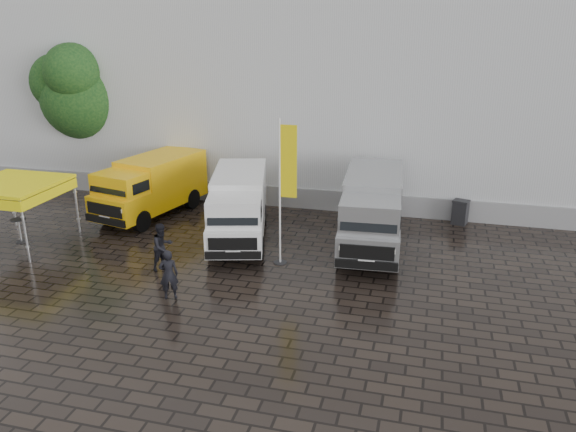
% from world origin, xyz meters
% --- Properties ---
extents(ground, '(120.00, 120.00, 0.00)m').
position_xyz_m(ground, '(0.00, 0.00, 0.00)').
color(ground, black).
rests_on(ground, ground).
extents(exhibition_hall, '(44.00, 16.00, 12.00)m').
position_xyz_m(exhibition_hall, '(2.00, 16.00, 6.00)').
color(exhibition_hall, silver).
rests_on(exhibition_hall, ground).
extents(hall_plinth, '(44.00, 0.15, 1.00)m').
position_xyz_m(hall_plinth, '(2.00, 7.95, 0.50)').
color(hall_plinth, gray).
rests_on(hall_plinth, ground).
extents(van_yellow, '(3.50, 6.18, 2.69)m').
position_xyz_m(van_yellow, '(-7.12, 5.14, 1.34)').
color(van_yellow, yellow).
rests_on(van_yellow, ground).
extents(van_white, '(3.66, 6.59, 2.71)m').
position_xyz_m(van_white, '(-2.15, 3.28, 1.36)').
color(van_white, white).
rests_on(van_white, ground).
extents(van_silver, '(2.67, 6.80, 2.89)m').
position_xyz_m(van_silver, '(3.25, 3.87, 1.44)').
color(van_silver, '#A0A2A4').
rests_on(van_silver, ground).
extents(canopy_tent, '(3.44, 3.44, 2.59)m').
position_xyz_m(canopy_tent, '(-10.74, 0.63, 2.44)').
color(canopy_tent, silver).
rests_on(canopy_tent, ground).
extents(flagpole, '(0.88, 0.50, 5.49)m').
position_xyz_m(flagpole, '(0.33, 1.36, 3.10)').
color(flagpole, black).
rests_on(flagpole, ground).
extents(tree, '(4.43, 4.43, 7.95)m').
position_xyz_m(tree, '(-12.74, 9.01, 5.10)').
color(tree, black).
rests_on(tree, ground).
extents(cocktail_table, '(0.60, 0.60, 1.01)m').
position_xyz_m(cocktail_table, '(-10.80, 0.71, 0.50)').
color(cocktail_table, black).
rests_on(cocktail_table, ground).
extents(wheelie_bin, '(0.83, 0.83, 1.11)m').
position_xyz_m(wheelie_bin, '(6.83, 7.56, 0.56)').
color(wheelie_bin, black).
rests_on(wheelie_bin, ground).
extents(person_front, '(0.74, 0.62, 1.71)m').
position_xyz_m(person_front, '(-2.64, -2.29, 0.86)').
color(person_front, black).
rests_on(person_front, ground).
extents(person_tent, '(0.99, 1.07, 1.77)m').
position_xyz_m(person_tent, '(-3.88, -0.23, 0.89)').
color(person_tent, black).
rests_on(person_tent, ground).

